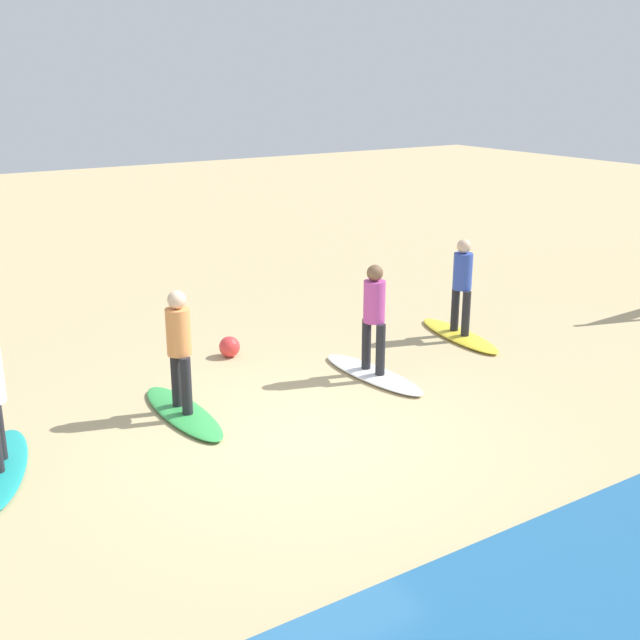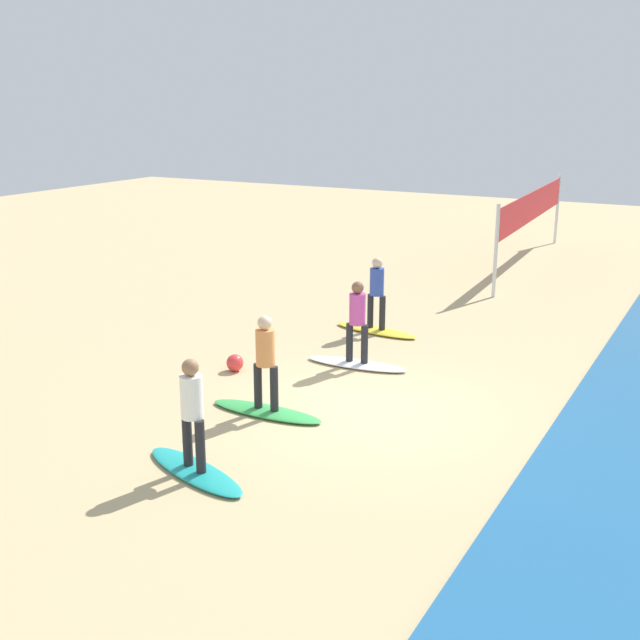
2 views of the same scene
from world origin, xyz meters
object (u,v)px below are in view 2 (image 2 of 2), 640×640
Objects in this scene: surfer_white at (357,316)px; volleyball_net at (533,209)px; surfer_green at (265,356)px; surfboard_yellow at (376,330)px; surfboard_green at (266,411)px; surfer_yellow at (377,288)px; surfer_teal at (192,406)px; beach_ball at (235,363)px; surfboard_teal at (195,471)px; surfboard_white at (357,364)px.

volleyball_net is at bearing 177.47° from surfer_white.
surfer_green is 14.34m from volleyball_net.
volleyball_net is (-14.30, 0.75, 0.75)m from surfer_green.
surfboard_green is (5.31, 0.41, 0.00)m from surfboard_yellow.
surfer_yellow is 1.00× the size of surfer_teal.
surfer_teal is at bearing -76.81° from surfboard_yellow.
volleyball_net is 13.08m from beach_ball.
surfer_green is 2.47m from beach_ball.
surfer_green reaches higher than beach_ball.
surfer_white reaches higher than surfboard_teal.
surfer_teal is at bearing 0.57° from surfer_white.
surfer_green is 0.18× the size of volleyball_net.
volleyball_net is at bearing 106.87° from surfboard_teal.
surfboard_teal is 0.99m from surfer_teal.
surfer_teal is at bearing 5.30° from surfer_yellow.
surfboard_white is 3.14m from surfer_green.
surfer_white is 2.57m from beach_ball.
surfer_teal is at bearing 108.40° from surfboard_teal.
surfboard_teal is 4.43m from beach_ball.
surfboard_yellow is 1.28× the size of surfer_yellow.
surfer_teal is at bearing -1.54° from volleyball_net.
surfer_yellow reaches higher than beach_ball.
surfer_white is 1.00× the size of surfer_teal.
surfboard_white is 1.28× the size of surfer_green.
surfer_yellow is at bearing -175.60° from surfer_green.
surfer_white is at bearing -94.06° from surfboard_white.
surfer_white is at bearing 175.15° from surfer_green.
surfer_green reaches higher than surfboard_yellow.
surfboard_green is at bearing -3.01° from volleyball_net.
surfer_yellow is 0.78× the size of surfboard_green.
surfer_yellow reaches higher than surfboard_white.
surfboard_yellow is at bearing -175.60° from surfer_green.
surfboard_teal is (2.38, 0.30, 0.00)m from surfboard_green.
surfboard_teal is 16.78m from volleyball_net.
surfer_yellow is at bearing 93.79° from surfboard_green.
surfboard_green and surfboard_teal have the same top height.
surfboard_yellow and surfboard_green have the same top height.
volleyball_net reaches higher than surfer_green.
surfer_white is 3.14m from surfboard_green.
surfboard_green is 2.40m from surfboard_teal.
volleyball_net is at bearing 172.64° from surfer_yellow.
surfboard_yellow is 2.44m from surfboard_white.
surfer_green is 0.78× the size of surfboard_teal.
surfer_yellow is 7.79m from surfboard_teal.
surfer_teal is at bearing -83.33° from surfboard_green.
surfboard_green is at bearing -4.85° from surfer_white.
surfer_teal is at bearing -93.49° from surfboard_white.
surfer_teal is (5.35, 0.05, 0.99)m from surfboard_white.
surfboard_green is at bearing -98.91° from surfboard_white.
surfer_yellow and surfer_white have the same top height.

